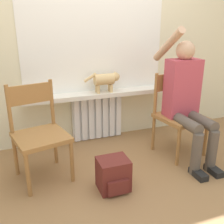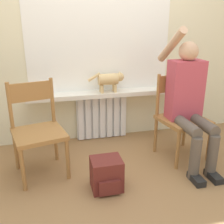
% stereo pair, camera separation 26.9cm
% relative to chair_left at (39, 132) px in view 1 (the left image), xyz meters
% --- Properties ---
extents(ground_plane, '(12.00, 12.00, 0.00)m').
position_rel_chair_left_xyz_m(ground_plane, '(0.75, -0.51, -0.45)').
color(ground_plane, olive).
extents(wall_with_window, '(7.00, 0.06, 2.70)m').
position_rel_chair_left_xyz_m(wall_with_window, '(0.75, 0.72, 0.90)').
color(wall_with_window, beige).
rests_on(wall_with_window, ground_plane).
extents(radiator, '(0.62, 0.08, 0.56)m').
position_rel_chair_left_xyz_m(radiator, '(0.75, 0.64, -0.17)').
color(radiator, white).
rests_on(radiator, ground_plane).
extents(windowsill, '(1.74, 0.22, 0.05)m').
position_rel_chair_left_xyz_m(windowsill, '(0.75, 0.58, 0.14)').
color(windowsill, white).
rests_on(windowsill, radiator).
extents(window_glass, '(1.67, 0.01, 1.30)m').
position_rel_chair_left_xyz_m(window_glass, '(0.75, 0.68, 0.81)').
color(window_glass, white).
rests_on(window_glass, windowsill).
extents(chair_left, '(0.54, 0.54, 0.89)m').
position_rel_chair_left_xyz_m(chair_left, '(0.00, 0.00, 0.00)').
color(chair_left, '#9E6B38').
rests_on(chair_left, ground_plane).
extents(chair_right, '(0.52, 0.52, 0.89)m').
position_rel_chair_left_xyz_m(chair_right, '(1.47, 0.00, 0.00)').
color(chair_right, '#9E6B38').
rests_on(chair_right, ground_plane).
extents(person, '(0.36, 1.00, 1.37)m').
position_rel_chair_left_xyz_m(person, '(1.48, -0.11, 0.22)').
color(person, brown).
rests_on(person, ground_plane).
extents(cat, '(0.43, 0.13, 0.24)m').
position_rel_chair_left_xyz_m(cat, '(0.83, 0.55, 0.31)').
color(cat, '#DBB77A').
rests_on(cat, windowsill).
extents(backpack, '(0.27, 0.25, 0.29)m').
position_rel_chair_left_xyz_m(backpack, '(0.57, -0.43, -0.31)').
color(backpack, maroon).
rests_on(backpack, ground_plane).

